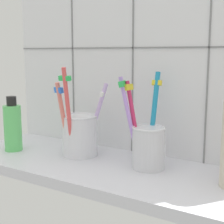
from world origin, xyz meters
TOP-DOWN VIEW (x-y plane):
  - counter_slab at (0.00, 0.00)cm, footprint 64.00×22.00cm
  - tile_wall_back at (-0.00, 12.00)cm, footprint 64.00×2.20cm
  - toothbrush_cup_left at (-7.94, 2.45)cm, footprint 9.57×9.78cm
  - toothbrush_cup_right at (7.73, 2.74)cm, footprint 8.84×9.50cm
  - soap_bottle at (-22.71, -2.26)cm, footprint 3.85×3.85cm

SIDE VIEW (x-z plane):
  - counter_slab at x=0.00cm, z-range 0.00..2.00cm
  - toothbrush_cup_right at x=7.73cm, z-range -2.13..15.65cm
  - toothbrush_cup_left at x=-7.94cm, z-range -2.58..16.12cm
  - soap_bottle at x=-22.71cm, z-range 1.34..13.38cm
  - tile_wall_back at x=0.00cm, z-range 0.00..45.00cm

